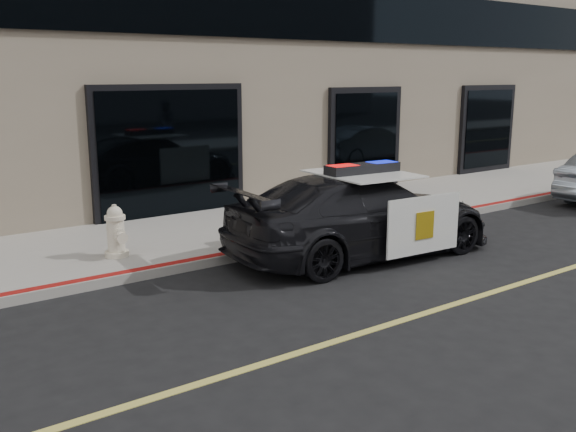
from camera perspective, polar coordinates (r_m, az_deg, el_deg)
ground at (r=9.26m, az=15.32°, el=-7.35°), size 120.00×120.00×0.00m
sidewalk_n at (r=13.01m, az=-2.89°, el=-0.83°), size 60.00×3.50×0.15m
police_car at (r=11.03m, az=6.56°, el=0.11°), size 2.70×5.19×1.61m
fire_hydrant at (r=10.80m, az=-15.04°, el=-1.42°), size 0.39×0.54×0.86m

